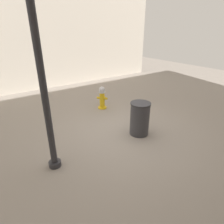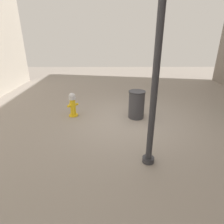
% 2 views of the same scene
% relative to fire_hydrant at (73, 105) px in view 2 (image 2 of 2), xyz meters
% --- Properties ---
extents(ground_plane, '(23.40, 23.40, 0.00)m').
position_rel_fire_hydrant_xyz_m(ground_plane, '(-2.07, 0.52, -0.44)').
color(ground_plane, gray).
extents(fire_hydrant, '(0.38, 0.38, 0.88)m').
position_rel_fire_hydrant_xyz_m(fire_hydrant, '(0.00, 0.00, 0.00)').
color(fire_hydrant, gold).
rests_on(fire_hydrant, ground_plane).
extents(street_lamp, '(0.36, 0.36, 3.87)m').
position_rel_fire_hydrant_xyz_m(street_lamp, '(-2.26, 2.74, 1.96)').
color(street_lamp, '#2D2D33').
rests_on(street_lamp, ground_plane).
extents(trash_bin, '(0.59, 0.59, 0.98)m').
position_rel_fire_hydrant_xyz_m(trash_bin, '(-2.29, 0.16, 0.06)').
color(trash_bin, '#38383D').
rests_on(trash_bin, ground_plane).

